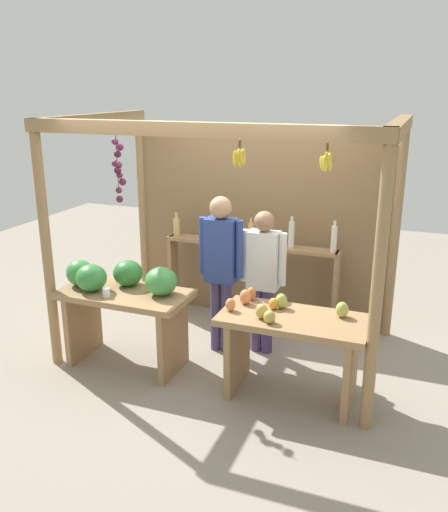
# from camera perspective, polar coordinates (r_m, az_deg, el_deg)

# --- Properties ---
(ground_plane) EXTENTS (12.00, 12.00, 0.00)m
(ground_plane) POSITION_cam_1_polar(r_m,az_deg,el_deg) (5.98, 0.66, -9.67)
(ground_plane) COLOR gray
(ground_plane) RESTS_ON ground
(market_stall) EXTENTS (3.25, 2.00, 2.46)m
(market_stall) POSITION_cam_1_polar(r_m,az_deg,el_deg) (5.90, 2.23, 4.65)
(market_stall) COLOR #99754C
(market_stall) RESTS_ON ground
(fruit_counter_left) EXTENTS (1.31, 0.70, 1.07)m
(fruit_counter_left) POSITION_cam_1_polar(r_m,az_deg,el_deg) (5.48, -10.81, -4.11)
(fruit_counter_left) COLOR #99754C
(fruit_counter_left) RESTS_ON ground
(fruit_counter_right) EXTENTS (1.31, 0.64, 0.93)m
(fruit_counter_right) POSITION_cam_1_polar(r_m,az_deg,el_deg) (4.90, 7.09, -8.52)
(fruit_counter_right) COLOR #99754C
(fruit_counter_right) RESTS_ON ground
(bottle_shelf_unit) EXTENTS (2.08, 0.22, 1.36)m
(bottle_shelf_unit) POSITION_cam_1_polar(r_m,az_deg,el_deg) (6.31, 2.80, -0.48)
(bottle_shelf_unit) COLOR #99754C
(bottle_shelf_unit) RESTS_ON ground
(vendor_man) EXTENTS (0.48, 0.23, 1.69)m
(vendor_man) POSITION_cam_1_polar(r_m,az_deg,el_deg) (5.54, -0.34, -0.45)
(vendor_man) COLOR #473C6C
(vendor_man) RESTS_ON ground
(vendor_woman) EXTENTS (0.48, 0.21, 1.55)m
(vendor_woman) POSITION_cam_1_polar(r_m,az_deg,el_deg) (5.56, 4.19, -1.53)
(vendor_woman) COLOR #4A3572
(vendor_woman) RESTS_ON ground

